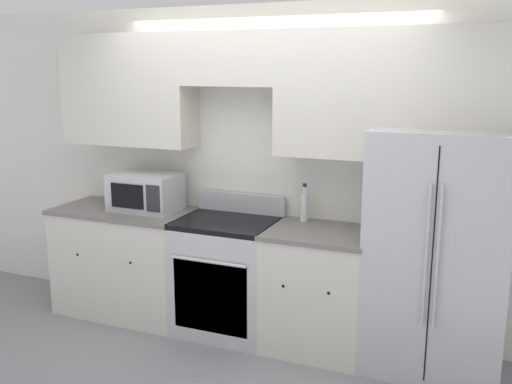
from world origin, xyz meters
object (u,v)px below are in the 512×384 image
(refrigerator, at_px, (437,253))
(bottle, at_px, (304,206))
(oven_range, at_px, (227,275))
(microwave, at_px, (145,192))

(refrigerator, xyz_separation_m, bottle, (-1.02, 0.18, 0.19))
(oven_range, xyz_separation_m, refrigerator, (1.60, 0.03, 0.39))
(refrigerator, distance_m, microwave, 2.38)
(refrigerator, relative_size, microwave, 3.07)
(bottle, bearing_deg, oven_range, -159.67)
(oven_range, height_order, refrigerator, refrigerator)
(oven_range, bearing_deg, bottle, 20.33)
(bottle, bearing_deg, refrigerator, -10.14)
(microwave, distance_m, bottle, 1.36)
(microwave, height_order, bottle, microwave)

